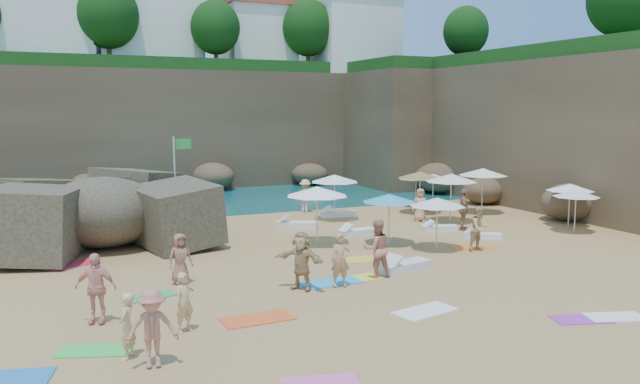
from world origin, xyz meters
name	(u,v)px	position (x,y,z in m)	size (l,w,h in m)	color
ground	(304,259)	(0.00, 0.00, 0.00)	(120.00, 120.00, 0.00)	tan
seawater	(159,177)	(0.00, 30.00, 0.00)	(120.00, 120.00, 0.00)	#0C4751
cliff_back	(197,128)	(2.00, 25.00, 4.00)	(44.00, 8.00, 8.00)	brown
cliff_right	(546,133)	(19.00, 8.00, 4.00)	(8.00, 30.00, 8.00)	brown
cliff_corner	(409,128)	(17.00, 20.00, 4.00)	(10.00, 12.00, 8.00)	brown
clifftop_buildings	(205,29)	(2.96, 25.79, 11.24)	(28.48, 9.48, 7.00)	white
clifftop_trees	(255,19)	(4.78, 19.52, 11.26)	(35.60, 23.82, 4.40)	#11380F
rock_outcrop	(95,243)	(-6.72, 6.04, 0.00)	(8.36, 6.27, 3.34)	brown
flag_pole	(178,170)	(-2.91, 7.91, 2.68)	(0.81, 0.22, 4.20)	silver
parasol_0	(335,178)	(4.49, 6.82, 2.06)	(2.37, 2.37, 2.25)	silver
parasol_1	(416,176)	(10.45, 8.75, 1.71)	(1.97, 1.97, 1.86)	silver
parasol_2	(451,178)	(9.29, 3.91, 2.17)	(2.50, 2.50, 2.36)	silver
parasol_4	(483,172)	(12.36, 5.40, 2.18)	(2.51, 2.51, 2.38)	silver
parasol_5	(317,191)	(1.42, 1.99, 2.18)	(2.52, 2.52, 2.38)	silver
parasol_6	(420,175)	(9.36, 6.70, 2.03)	(2.34, 2.34, 2.22)	silver
parasol_7	(433,177)	(10.66, 7.40, 1.79)	(2.07, 2.07, 1.95)	silver
parasol_8	(570,187)	(13.64, 0.76, 1.85)	(2.13, 2.13, 2.01)	silver
parasol_9	(437,202)	(5.26, -0.76, 1.89)	(2.18, 2.18, 2.06)	silver
parasol_10	(389,198)	(4.05, 0.83, 1.90)	(2.19, 2.19, 2.07)	silver
parasol_11	(576,193)	(12.87, -0.34, 1.75)	(2.02, 2.02, 1.91)	silver
lounger_0	(357,232)	(3.79, 3.04, 0.13)	(1.70, 0.57, 0.26)	white
lounger_1	(297,225)	(2.01, 5.57, 0.15)	(1.92, 0.64, 0.30)	silver
lounger_2	(338,214)	(5.06, 7.59, 0.14)	(1.78, 0.59, 0.28)	white
lounger_3	(440,228)	(7.62, 2.39, 0.12)	(1.57, 0.52, 0.24)	silver
lounger_4	(482,236)	(8.28, 0.24, 0.12)	(1.54, 0.51, 0.24)	white
lounger_5	(405,266)	(2.52, -2.91, 0.15)	(1.97, 0.66, 0.31)	silver
towel_0	(2,380)	(-9.51, -6.91, 0.02)	(1.88, 0.94, 0.03)	blue
towel_1	(320,384)	(-3.70, -9.71, 0.01)	(1.56, 0.78, 0.03)	pink
towel_2	(257,319)	(-3.62, -5.52, 0.02)	(1.85, 0.93, 0.03)	#EB5825
towel_3	(95,350)	(-7.67, -6.04, 0.01)	(1.63, 0.81, 0.03)	green
towel_4	(356,279)	(0.52, -3.15, 0.01)	(1.63, 0.81, 0.03)	yellow
towel_5	(425,311)	(0.74, -6.78, 0.02)	(1.75, 0.87, 0.03)	white
towel_6	(582,319)	(4.08, -9.01, 0.01)	(1.49, 0.74, 0.03)	purple
towel_7	(70,265)	(-7.82, 2.58, 0.02)	(1.76, 0.88, 0.03)	#E7283D
towel_8	(330,282)	(-0.42, -3.19, 0.02)	(1.92, 0.96, 0.03)	#28A4D9
towel_10	(473,247)	(6.85, -0.96, 0.01)	(1.68, 0.84, 0.03)	orange
towel_11	(149,296)	(-5.88, -2.36, 0.01)	(1.48, 0.74, 0.03)	green
towel_12	(362,259)	(1.91, -0.95, 0.02)	(1.87, 0.93, 0.03)	gold
towel_13	(615,317)	(5.04, -9.24, 0.01)	(1.53, 0.76, 0.03)	white
person_stand_0	(185,302)	(-5.53, -5.65, 0.75)	(0.55, 0.36, 1.50)	tan
person_stand_1	(377,249)	(1.23, -3.21, 0.96)	(0.93, 0.72, 1.91)	tan
person_stand_2	(305,196)	(4.08, 9.52, 0.88)	(1.13, 0.47, 1.75)	#E7B683
person_stand_3	(464,210)	(8.69, 2.10, 0.94)	(1.10, 0.46, 1.89)	#936949
person_stand_4	(420,205)	(8.17, 4.82, 0.80)	(0.79, 0.43, 1.61)	tan
person_stand_5	(139,222)	(-5.03, 5.36, 0.86)	(1.59, 0.46, 1.72)	tan
person_stand_6	(127,326)	(-7.03, -6.77, 0.74)	(0.54, 0.35, 1.48)	#DFBD7F
person_lie_0	(153,358)	(-6.60, -7.53, 0.22)	(1.09, 1.68, 0.45)	#AF6C57
person_lie_1	(97,315)	(-7.46, -4.12, 0.22)	(1.05, 1.80, 0.44)	#F6A08C
person_lie_2	(181,277)	(-4.75, -1.37, 0.21)	(0.77, 1.57, 0.42)	#915D48
person_lie_3	(301,282)	(-1.55, -3.52, 0.24)	(1.64, 1.76, 0.47)	tan
person_lie_4	(340,281)	(-0.35, -3.75, 0.20)	(0.60, 1.64, 0.39)	tan
person_lie_5	(479,243)	(6.70, -1.51, 0.32)	(0.83, 1.71, 0.65)	tan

